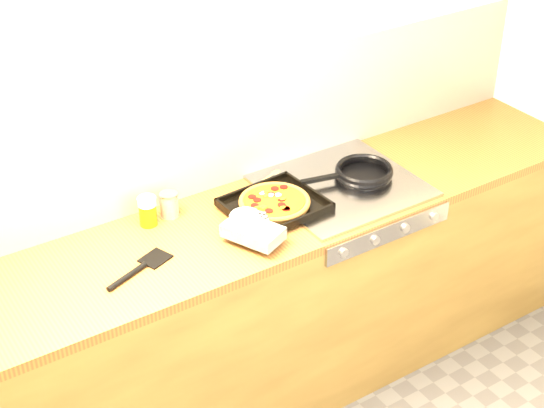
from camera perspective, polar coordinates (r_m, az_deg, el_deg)
room_shell at (r=3.27m, az=-4.43°, el=4.87°), size 3.20×3.20×3.20m
counter_run at (r=3.45m, az=-1.58°, el=-7.37°), size 3.20×0.62×0.90m
stovetop at (r=3.40m, az=4.77°, el=1.23°), size 0.60×0.56×0.02m
pizza_on_tray at (r=3.17m, az=-0.31°, el=-0.41°), size 0.47×0.43×0.06m
frying_pan at (r=3.44m, az=6.23°, el=2.16°), size 0.42×0.29×0.04m
tomato_can at (r=3.20m, az=-7.04°, el=-0.05°), size 0.08×0.08×0.10m
juice_glass at (r=3.16m, az=-8.51°, el=-0.48°), size 0.08×0.08×0.12m
wooden_spoon at (r=3.40m, az=-0.66°, el=1.51°), size 0.29×0.13×0.02m
black_spatula at (r=2.95m, az=-9.09°, el=-4.41°), size 0.28×0.15×0.02m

